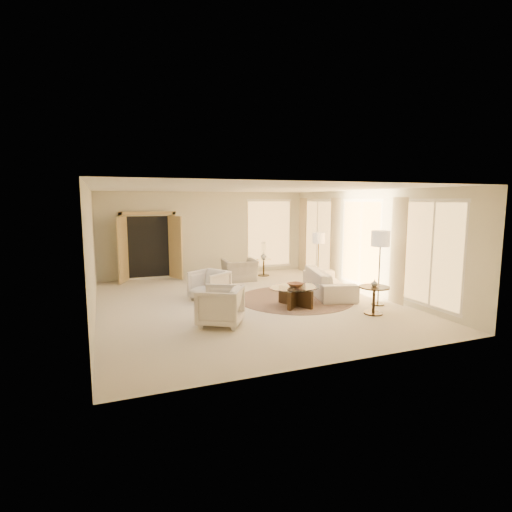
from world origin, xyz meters
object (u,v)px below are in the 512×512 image
object	(u,v)px
floor_lamp_near	(319,240)
floor_lamp_far	(380,242)
accent_chair	(240,267)
coffee_table	(295,294)
bowl	(296,285)
sofa	(328,282)
armchair_left	(209,284)
side_vase	(264,256)
end_table	(374,295)
armchair_right	(220,304)
side_table	(264,265)
end_vase	(374,283)

from	to	relation	value
floor_lamp_near	floor_lamp_far	xyz separation A→B (m)	(0.11, -2.70, 0.21)
accent_chair	floor_lamp_far	bearing A→B (deg)	122.16
coffee_table	bowl	bearing A→B (deg)	135.00
sofa	armchair_left	bearing A→B (deg)	95.81
side_vase	end_table	bearing A→B (deg)	-83.90
accent_chair	floor_lamp_near	bearing A→B (deg)	151.14
coffee_table	bowl	size ratio (longest dim) A/B	4.09
armchair_right	end_table	distance (m)	3.45
coffee_table	side_vase	xyz separation A→B (m)	(0.78, 3.89, 0.38)
coffee_table	end_table	world-z (taller)	end_table
bowl	accent_chair	bearing A→B (deg)	94.11
floor_lamp_near	floor_lamp_far	world-z (taller)	floor_lamp_far
accent_chair	coffee_table	distance (m)	3.40
side_table	end_vase	distance (m)	5.16
side_table	floor_lamp_near	bearing A→B (deg)	-60.41
armchair_left	end_table	size ratio (longest dim) A/B	1.26
coffee_table	accent_chair	bearing A→B (deg)	94.11
end_table	end_vase	distance (m)	0.27
bowl	sofa	bearing A→B (deg)	29.62
side_table	floor_lamp_near	world-z (taller)	floor_lamp_near
accent_chair	end_vase	size ratio (longest dim) A/B	6.51
coffee_table	armchair_right	bearing A→B (deg)	-160.35
end_table	floor_lamp_near	size ratio (longest dim) A/B	0.43
side_vase	side_table	bearing A→B (deg)	0.00
armchair_left	end_vase	world-z (taller)	armchair_left
armchair_left	armchair_right	distance (m)	2.11
floor_lamp_far	end_vase	size ratio (longest dim) A/B	11.48
armchair_right	end_vase	distance (m)	3.46
sofa	side_vase	world-z (taller)	side_vase
side_table	bowl	world-z (taller)	side_table
side_table	floor_lamp_far	bearing A→B (deg)	-75.78
armchair_right	armchair_left	bearing A→B (deg)	-158.22
armchair_right	floor_lamp_far	world-z (taller)	floor_lamp_far
armchair_left	floor_lamp_far	distance (m)	4.33
sofa	end_vase	xyz separation A→B (m)	(-0.07, -2.02, 0.36)
accent_chair	coffee_table	size ratio (longest dim) A/B	0.69
armchair_right	end_vase	bearing A→B (deg)	112.60
end_table	bowl	xyz separation A→B (m)	(-1.33, 1.23, 0.09)
armchair_right	coffee_table	bearing A→B (deg)	140.26
sofa	side_vase	bearing A→B (deg)	26.84
end_table	bowl	size ratio (longest dim) A/B	1.82
armchair_left	coffee_table	size ratio (longest dim) A/B	0.56
end_table	bowl	world-z (taller)	end_table
armchair_left	end_table	xyz separation A→B (m)	(3.09, -2.57, 0.01)
side_vase	sofa	bearing A→B (deg)	-78.67
floor_lamp_far	side_table	bearing A→B (deg)	104.22
side_table	end_vase	world-z (taller)	end_vase
armchair_right	side_table	xyz separation A→B (m)	(2.87, 4.64, -0.09)
floor_lamp_far	armchair_right	bearing A→B (deg)	-178.26
sofa	coffee_table	distance (m)	1.61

